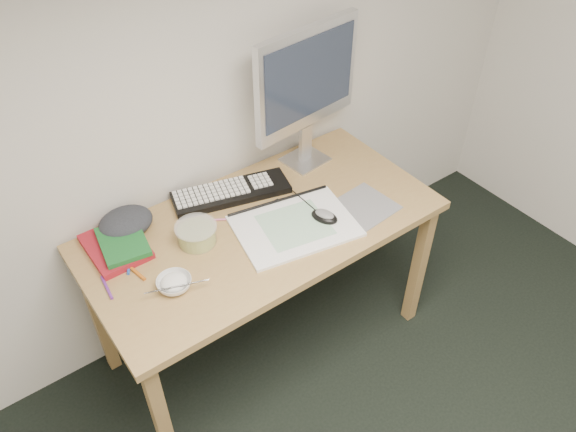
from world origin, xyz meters
name	(u,v)px	position (x,y,z in m)	size (l,w,h in m)	color
desk	(263,238)	(0.02, 1.43, 0.67)	(1.40, 0.70, 0.75)	#A2804A
mousepad	(363,207)	(0.40, 1.27, 0.75)	(0.24, 0.22, 0.00)	slate
sketchpad	(295,226)	(0.11, 1.34, 0.76)	(0.46, 0.33, 0.01)	white
keyboard	(231,192)	(0.01, 1.65, 0.76)	(0.49, 0.15, 0.03)	black
monitor	(307,82)	(0.41, 1.67, 1.14)	(0.53, 0.18, 0.62)	silver
mouse	(325,214)	(0.22, 1.30, 0.78)	(0.07, 0.11, 0.04)	black
rice_bowl	(174,284)	(-0.42, 1.33, 0.77)	(0.12, 0.12, 0.04)	silver
chopsticks	(177,286)	(-0.42, 1.30, 0.79)	(0.02, 0.02, 0.21)	#B9B9BC
fruit_tub	(197,234)	(-0.24, 1.49, 0.79)	(0.16, 0.16, 0.08)	#F1EE55
book_red	(116,247)	(-0.51, 1.63, 0.76)	(0.20, 0.26, 0.03)	maroon
book_green	(123,242)	(-0.48, 1.62, 0.79)	(0.16, 0.22, 0.02)	#175C24
cloth_lump	(126,222)	(-0.43, 1.71, 0.79)	(0.18, 0.15, 0.07)	#222529
pencil_pink	(239,219)	(-0.04, 1.50, 0.75)	(0.01, 0.01, 0.20)	pink
pencil_tan	(261,214)	(0.04, 1.47, 0.75)	(0.01, 0.01, 0.18)	tan
pencil_black	(261,208)	(0.06, 1.51, 0.75)	(0.01, 0.01, 0.18)	black
marker_blue	(129,262)	(-0.50, 1.54, 0.76)	(0.01, 0.01, 0.12)	blue
marker_orange	(133,270)	(-0.50, 1.49, 0.76)	(0.01, 0.01, 0.14)	#C46117
marker_purple	(107,287)	(-0.61, 1.47, 0.76)	(0.01, 0.01, 0.12)	#63268C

